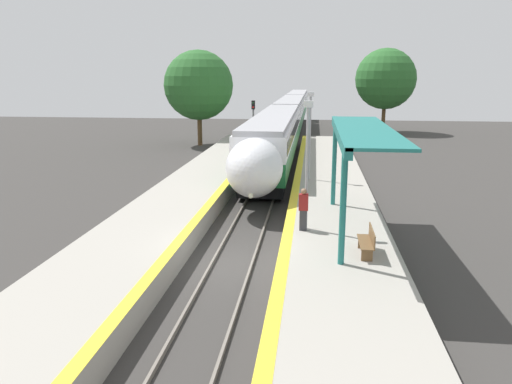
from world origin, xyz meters
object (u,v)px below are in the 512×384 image
(person_waiting, at_px, (303,209))
(lamppost_near, at_px, (307,157))
(train, at_px, (290,114))
(platform_bench, at_px, (368,241))
(railway_signal, at_px, (253,123))
(lamppost_mid, at_px, (310,130))

(person_waiting, distance_m, lamppost_near, 1.99)
(train, xyz_separation_m, platform_bench, (4.68, -42.48, -0.91))
(platform_bench, height_order, lamppost_near, lamppost_near)
(platform_bench, distance_m, railway_signal, 25.51)
(railway_signal, bearing_deg, lamppost_mid, -69.30)
(lamppost_mid, bearing_deg, railway_signal, 110.70)
(train, bearing_deg, railway_signal, -96.76)
(platform_bench, xyz_separation_m, person_waiting, (-2.20, 2.44, 0.37))
(person_waiting, height_order, lamppost_near, lamppost_near)
(platform_bench, relative_size, lamppost_near, 0.33)
(person_waiting, relative_size, railway_signal, 0.35)
(train, bearing_deg, lamppost_mid, -85.15)
(platform_bench, distance_m, lamppost_near, 4.12)
(platform_bench, height_order, railway_signal, railway_signal)
(platform_bench, height_order, lamppost_mid, lamppost_mid)
(person_waiting, xyz_separation_m, railway_signal, (-4.61, 22.10, 1.11))
(person_waiting, relative_size, lamppost_mid, 0.34)
(railway_signal, height_order, lamppost_near, lamppost_near)
(train, bearing_deg, person_waiting, -86.45)
(lamppost_near, bearing_deg, person_waiting, -114.92)
(platform_bench, distance_m, lamppost_mid, 12.50)
(train, distance_m, lamppost_mid, 30.52)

